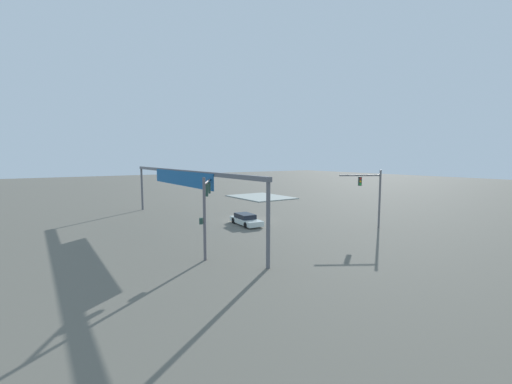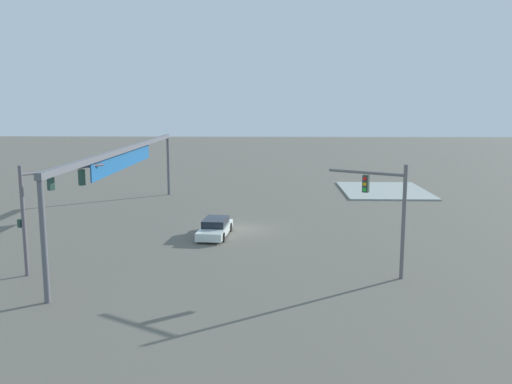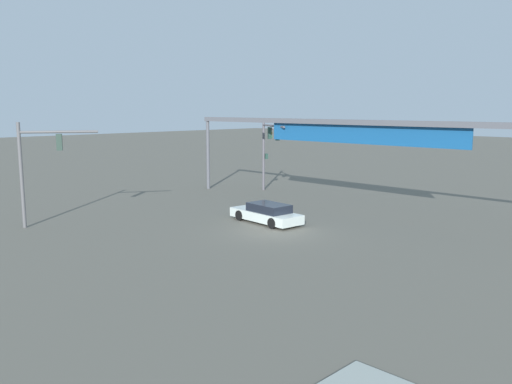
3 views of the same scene
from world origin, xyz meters
TOP-DOWN VIEW (x-y plane):
  - ground_plane at (0.00, 0.00)m, footprint 224.01×224.01m
  - traffic_signal_near_corner at (-10.00, 10.17)m, footprint 4.99×3.34m
  - traffic_signal_opposite_side at (-10.71, -8.57)m, footprint 2.46×3.85m
  - overhead_sign_gantry at (-0.03, 8.20)m, footprint 30.91×0.43m
  - sedan_car_approaching at (-2.03, 1.60)m, footprint 5.03×2.20m

SIDE VIEW (x-z plane):
  - ground_plane at x=0.00m, z-range 0.00..0.00m
  - sedan_car_approaching at x=-2.03m, z-range -0.03..1.18m
  - traffic_signal_opposite_side at x=-10.71m, z-range 0.93..7.07m
  - traffic_signal_near_corner at x=-10.00m, z-range 1.12..7.15m
  - overhead_sign_gantry at x=-0.03m, z-range 2.29..8.47m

